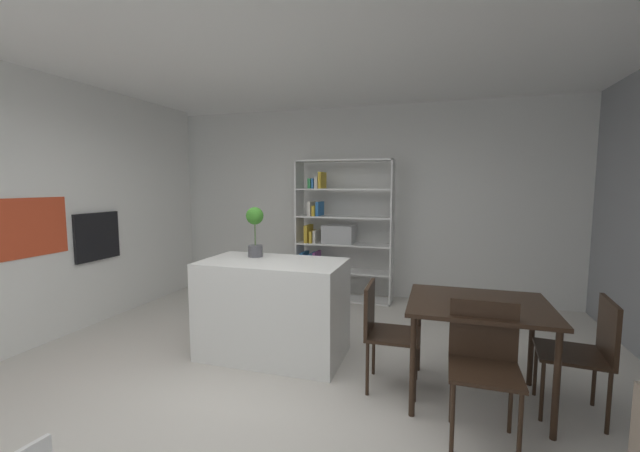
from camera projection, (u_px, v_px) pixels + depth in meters
The scene contains 12 objects.
ground_plane at pixel (261, 388), 3.21m from camera, with size 8.98×8.98×0.00m, color beige.
ceiling_slab at pixel (256, 26), 2.92m from camera, with size 6.53×6.09×0.06m.
back_partition at pixel (347, 202), 5.93m from camera, with size 6.53×0.06×2.80m, color silver.
cabinet_niche_splashback at pixel (8, 230), 3.72m from camera, with size 0.01×1.20×0.59m.
built_in_oven at pixel (97, 236), 4.67m from camera, with size 0.06×0.61×0.56m.
kitchen_island at pixel (273, 308), 3.80m from camera, with size 1.36×0.76×0.93m, color white.
potted_plant_on_island at pixel (255, 227), 3.94m from camera, with size 0.18×0.18×0.50m.
open_bookshelf at pixel (337, 230), 5.65m from camera, with size 1.38×0.36×2.00m.
dining_table at pixel (478, 313), 2.98m from camera, with size 1.02×0.86×0.77m.
dining_chair_island_side at pixel (382, 325), 3.20m from camera, with size 0.43×0.43×0.85m.
dining_chair_window_side at pixel (588, 346), 2.77m from camera, with size 0.49×0.47×0.86m.
dining_chair_near at pixel (484, 356), 2.55m from camera, with size 0.44×0.42×0.89m.
Camera 1 is at (1.35, -2.78, 1.65)m, focal length 22.08 mm.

